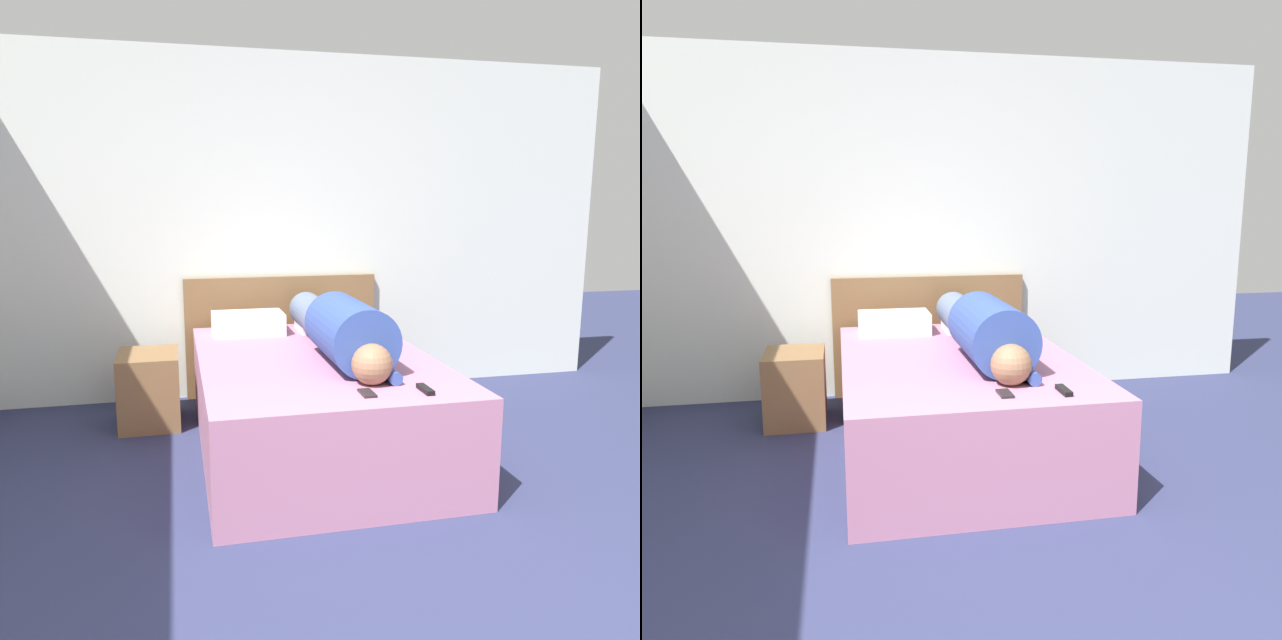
{
  "view_description": "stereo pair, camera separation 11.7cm",
  "coord_description": "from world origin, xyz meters",
  "views": [
    {
      "loc": [
        -0.76,
        -1.29,
        1.49
      ],
      "look_at": [
        0.04,
        2.14,
        0.83
      ],
      "focal_mm": 35.0,
      "sensor_mm": 36.0,
      "label": 1
    },
    {
      "loc": [
        -0.65,
        -1.32,
        1.49
      ],
      "look_at": [
        0.04,
        2.14,
        0.83
      ],
      "focal_mm": 35.0,
      "sensor_mm": 36.0,
      "label": 2
    }
  ],
  "objects": [
    {
      "name": "wall_back",
      "position": [
        0.0,
        3.53,
        1.3
      ],
      "size": [
        5.5,
        0.06,
        2.6
      ],
      "color": "silver",
      "rests_on": "ground_plane"
    },
    {
      "name": "person_lying",
      "position": [
        0.2,
        2.29,
        0.74
      ],
      "size": [
        0.38,
        1.75,
        0.38
      ],
      "color": "#936B4C",
      "rests_on": "bed"
    },
    {
      "name": "tv_remote",
      "position": [
        0.41,
        1.46,
        0.59
      ],
      "size": [
        0.04,
        0.15,
        0.02
      ],
      "color": "black",
      "rests_on": "bed"
    },
    {
      "name": "nightstand",
      "position": [
        -0.96,
        2.96,
        0.25
      ],
      "size": [
        0.4,
        0.5,
        0.5
      ],
      "color": "brown",
      "rests_on": "ground_plane"
    },
    {
      "name": "headboard",
      "position": [
        0.04,
        3.46,
        0.47
      ],
      "size": [
        1.5,
        0.04,
        0.93
      ],
      "color": "brown",
      "rests_on": "ground_plane"
    },
    {
      "name": "bed",
      "position": [
        0.04,
        2.3,
        0.29
      ],
      "size": [
        1.38,
        2.06,
        0.58
      ],
      "color": "#B2708E",
      "rests_on": "ground_plane"
    },
    {
      "name": "pillow_near_headboard",
      "position": [
        -0.27,
        3.05,
        0.65
      ],
      "size": [
        0.5,
        0.33,
        0.15
      ],
      "color": "white",
      "rests_on": "bed"
    },
    {
      "name": "pillow_second",
      "position": [
        0.33,
        3.05,
        0.65
      ],
      "size": [
        0.47,
        0.33,
        0.14
      ],
      "color": "white",
      "rests_on": "bed"
    },
    {
      "name": "cell_phone",
      "position": [
        0.12,
        1.48,
        0.59
      ],
      "size": [
        0.06,
        0.13,
        0.01
      ],
      "color": "black",
      "rests_on": "bed"
    }
  ]
}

